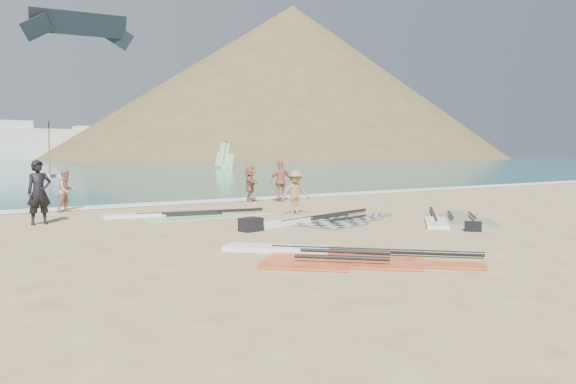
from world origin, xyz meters
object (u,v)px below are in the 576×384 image
rig_orange (449,220)px  gear_bag_far (473,226)px  beachgoer_left (67,191)px  beachgoer_right (250,184)px  rig_grey (319,221)px  beachgoer_mid (295,193)px  rig_green (176,216)px  beachgoer_back (281,181)px  gear_bag_near (251,225)px  rig_red (323,255)px  person_wetsuit (39,192)px

rig_orange → gear_bag_far: 2.27m
beachgoer_left → beachgoer_right: size_ratio=0.99×
rig_orange → beachgoer_right: beachgoer_right is taller
rig_grey → beachgoer_mid: beachgoer_mid is taller
rig_green → beachgoer_right: beachgoer_right is taller
beachgoer_left → rig_grey: bearing=-82.1°
beachgoer_back → gear_bag_near: bearing=59.7°
beachgoer_back → beachgoer_right: 1.37m
rig_green → beachgoer_mid: (3.81, -1.62, 0.74)m
rig_orange → beachgoer_back: size_ratio=2.65×
rig_red → gear_bag_far: gear_bag_far is taller
beachgoer_right → rig_orange: bearing=-147.2°
rig_grey → beachgoer_right: size_ratio=3.68×
beachgoer_mid → gear_bag_far: bearing=-60.3°
rig_red → beachgoer_right: bearing=111.6°
beachgoer_back → rig_grey: bearing=74.1°
rig_grey → rig_orange: (3.72, -1.99, -0.00)m
person_wetsuit → beachgoer_mid: size_ratio=1.25×
rig_orange → rig_grey: bearing=107.2°
rig_red → person_wetsuit: (-4.05, 9.02, 0.94)m
person_wetsuit → beachgoer_mid: bearing=-23.0°
rig_orange → rig_red: rig_red is taller
gear_bag_near → rig_grey: bearing=9.9°
gear_bag_far → person_wetsuit: bearing=140.4°
gear_bag_far → beachgoer_right: bearing=93.3°
rig_orange → beachgoer_right: bearing=56.4°
gear_bag_far → beachgoer_left: bearing=126.1°
rig_grey → rig_red: bearing=-141.9°
gear_bag_far → beachgoer_right: beachgoer_right is taller
person_wetsuit → rig_grey: bearing=-38.1°
beachgoer_left → beachgoer_right: 7.76m
beachgoer_mid → beachgoer_back: 5.28m
gear_bag_near → beachgoer_right: 9.32m
gear_bag_far → beachgoer_mid: 6.38m
rig_grey → beachgoer_left: (-5.94, 7.64, 0.73)m
person_wetsuit → beachgoer_back: 10.68m
beachgoer_mid → beachgoer_back: beachgoer_back is taller
rig_orange → beachgoer_left: 13.65m
gear_bag_near → person_wetsuit: (-4.69, 4.78, 0.80)m
rig_orange → beachgoer_mid: bearing=82.6°
rig_green → beachgoer_left: size_ratio=3.58×
beachgoer_mid → beachgoer_right: beachgoer_right is taller
beachgoer_left → rig_orange: bearing=-74.9°
beachgoer_right → beachgoer_mid: bearing=-171.4°
rig_red → beachgoer_back: 13.23m
gear_bag_far → beachgoer_right: size_ratio=0.28×
rig_green → person_wetsuit: bearing=-177.8°
rig_grey → gear_bag_near: bearing=173.5°
beachgoer_left → beachgoer_back: beachgoer_back is taller
rig_orange → person_wetsuit: person_wetsuit is taller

